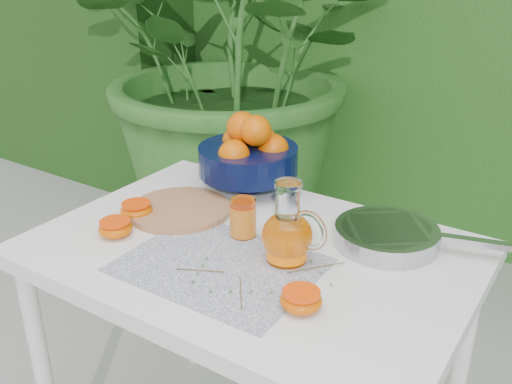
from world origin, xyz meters
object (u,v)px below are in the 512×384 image
Objects in this scene: white_table at (251,276)px; saute_pan at (388,235)px; cutting_board at (180,210)px; fruit_bowl at (249,154)px; juice_pitcher at (288,234)px.

saute_pan reaches higher than white_table.
white_table is at bearing -10.10° from cutting_board.
cutting_board is 0.93× the size of fruit_bowl.
juice_pitcher is at bearing -9.26° from cutting_board.
white_table is 3.77× the size of cutting_board.
juice_pitcher is 0.42× the size of saute_pan.
juice_pitcher is at bearing -128.95° from saute_pan.
white_table is 3.52× the size of fruit_bowl.
white_table is at bearing -145.35° from saute_pan.
fruit_bowl is 0.48m from saute_pan.
saute_pan is (0.26, 0.18, 0.11)m from white_table.
cutting_board is 0.53m from saute_pan.
saute_pan is at bearing -12.82° from fruit_bowl.
fruit_bowl reaches higher than juice_pitcher.
white_table is 0.18m from juice_pitcher.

